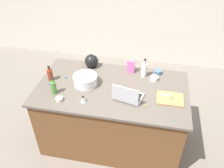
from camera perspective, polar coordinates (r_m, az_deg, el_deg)
ground_plane at (r=3.43m, az=0.00°, el=-12.75°), size 12.00×12.00×0.00m
island_counter at (r=3.09m, az=0.00°, el=-7.37°), size 1.80×1.01×0.90m
laptop at (r=2.61m, az=3.75°, el=-2.89°), size 0.35×0.29×0.22m
mixing_bowl_large at (r=2.83m, az=-6.45°, el=1.10°), size 0.29×0.29×0.13m
bottle_vinegar at (r=2.95m, az=7.80°, el=3.48°), size 0.07×0.07×0.25m
bottle_soy at (r=2.97m, az=-14.78°, el=2.24°), size 0.07×0.07×0.20m
bottle_olive at (r=2.74m, az=-13.97°, el=-0.77°), size 0.06×0.06×0.21m
kettle at (r=3.14m, az=-5.00°, el=5.53°), size 0.21×0.18×0.20m
cutting_board at (r=2.70m, az=13.93°, el=-3.49°), size 0.30×0.23×0.02m
butter_stick_left at (r=2.68m, az=12.98°, el=-2.93°), size 0.11×0.04×0.04m
ramekin_small at (r=2.95m, az=10.24°, el=1.36°), size 0.10×0.10×0.05m
ramekin_medium at (r=3.07m, az=11.11°, el=2.89°), size 0.10×0.10×0.05m
ramekin_wide at (r=2.67m, az=-12.70°, el=-3.62°), size 0.08×0.08×0.04m
kitchen_timer at (r=2.59m, az=-6.98°, el=-3.69°), size 0.07×0.07×0.08m
candy_bag at (r=3.02m, az=4.61°, el=4.30°), size 0.09×0.06×0.17m
candy_0 at (r=2.46m, az=14.75°, el=-8.58°), size 0.01×0.01×0.01m
candy_1 at (r=2.93m, az=-14.93°, el=-0.03°), size 0.02×0.02×0.02m
candy_2 at (r=3.18m, az=-4.63°, el=4.45°), size 0.02×0.02×0.02m
candy_3 at (r=2.56m, az=8.19°, el=-5.23°), size 0.02×0.02×0.02m
candy_4 at (r=3.00m, az=-11.17°, el=1.59°), size 0.02×0.02×0.02m
candy_5 at (r=2.76m, az=-4.80°, el=-1.39°), size 0.01×0.01×0.01m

